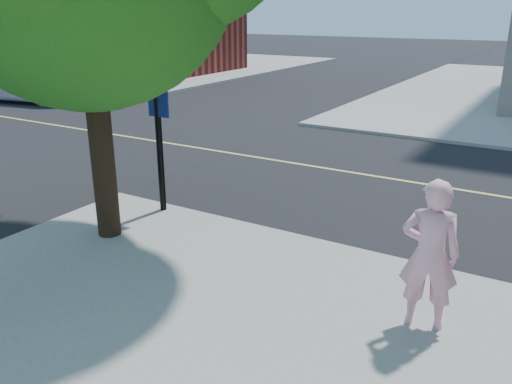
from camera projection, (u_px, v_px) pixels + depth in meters
The scene contains 6 objects.
ground at pixel (154, 206), 11.49m from camera, with size 140.00×140.00×0.00m, color black.
road_ew at pixel (259, 158), 15.14m from camera, with size 140.00×9.00×0.01m, color black.
sidewalk_nw at pixel (112, 64), 40.05m from camera, with size 26.00×25.00×0.12m, color #979691.
man_on_phone at pixel (430, 255), 6.65m from camera, with size 0.73×0.48×2.01m, color #F1A9C3.
signal_pole at pixel (71, 23), 10.81m from camera, with size 3.96×0.45×4.48m.
car_a at pixel (29, 81), 24.34m from camera, with size 2.89×6.26×1.74m, color white.
Camera 1 is at (7.44, -8.08, 4.07)m, focal length 37.10 mm.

